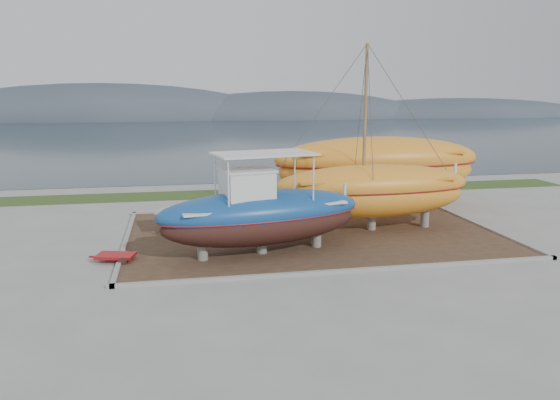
{
  "coord_description": "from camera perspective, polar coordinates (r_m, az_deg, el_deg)",
  "views": [
    {
      "loc": [
        -6.67,
        -21.85,
        7.1
      ],
      "look_at": [
        -1.65,
        4.0,
        1.8
      ],
      "focal_mm": 35.0,
      "sensor_mm": 36.0,
      "label": 1
    }
  ],
  "objects": [
    {
      "name": "red_trailer",
      "position": [
        24.15,
        -16.79,
        -5.81
      ],
      "size": [
        2.53,
        1.71,
        0.33
      ],
      "primitive_type": null,
      "rotation": [
        0.0,
        0.0,
        -0.26
      ],
      "color": "#AF1316",
      "rests_on": "ground"
    },
    {
      "name": "ground",
      "position": [
        23.92,
        5.75,
        -5.95
      ],
      "size": [
        140.0,
        140.0,
        0.0
      ],
      "primitive_type": "plane",
      "color": "gray",
      "rests_on": "ground"
    },
    {
      "name": "orange_sailboat",
      "position": [
        27.79,
        9.83,
        6.25
      ],
      "size": [
        10.32,
        3.16,
        9.27
      ],
      "primitive_type": null,
      "rotation": [
        0.0,
        0.0,
        0.01
      ],
      "color": "orange",
      "rests_on": "dirt_patch"
    },
    {
      "name": "white_dinghy",
      "position": [
        28.81,
        -8.83,
        -1.52
      ],
      "size": [
        4.79,
        3.28,
        1.35
      ],
      "primitive_type": null,
      "rotation": [
        0.0,
        0.0,
        0.39
      ],
      "color": "silver",
      "rests_on": "dirt_patch"
    },
    {
      "name": "blue_caique",
      "position": [
        23.65,
        -1.94,
        -0.38
      ],
      "size": [
        9.63,
        4.62,
        4.44
      ],
      "primitive_type": null,
      "rotation": [
        0.0,
        0.0,
        0.19
      ],
      "color": "navy",
      "rests_on": "dirt_patch"
    },
    {
      "name": "mountain_ridge",
      "position": [
        147.17,
        -8.46,
        8.48
      ],
      "size": [
        200.0,
        36.0,
        20.0
      ],
      "primitive_type": null,
      "color": "#333D49",
      "rests_on": "ground"
    },
    {
      "name": "orange_bare_hull",
      "position": [
        33.83,
        10.14,
        2.79
      ],
      "size": [
        12.88,
        4.15,
        4.19
      ],
      "primitive_type": null,
      "rotation": [
        0.0,
        0.0,
        -0.02
      ],
      "color": "orange",
      "rests_on": "dirt_patch"
    },
    {
      "name": "curb_frame",
      "position": [
        27.6,
        3.38,
        -3.39
      ],
      "size": [
        18.6,
        12.6,
        0.15
      ],
      "primitive_type": null,
      "color": "gray",
      "rests_on": "ground"
    },
    {
      "name": "dirt_patch",
      "position": [
        27.61,
        3.38,
        -3.48
      ],
      "size": [
        18.0,
        12.0,
        0.06
      ],
      "primitive_type": "cube",
      "color": "#422D1E",
      "rests_on": "ground"
    },
    {
      "name": "grass_strip",
      "position": [
        38.59,
        -0.84,
        0.83
      ],
      "size": [
        44.0,
        3.0,
        0.08
      ],
      "primitive_type": "cube",
      "color": "#284219",
      "rests_on": "ground"
    },
    {
      "name": "sea",
      "position": [
        92.36,
        -6.86,
        6.88
      ],
      "size": [
        260.0,
        100.0,
        0.04
      ],
      "primitive_type": null,
      "color": "#1A2C35",
      "rests_on": "ground"
    }
  ]
}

